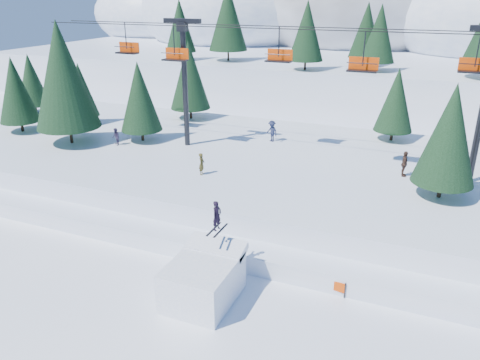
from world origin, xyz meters
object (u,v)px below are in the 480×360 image
at_px(jump_kicker, 204,279).
at_px(banner_far, 399,288).
at_px(chairlift, 318,72).
at_px(banner_near, 319,281).

relative_size(jump_kicker, banner_far, 1.74).
xyz_separation_m(jump_kicker, chairlift, (1.43, 15.88, 8.15)).
distance_m(jump_kicker, banner_far, 10.02).
relative_size(chairlift, banner_near, 16.24).
bearing_deg(banner_near, chairlift, 106.56).
xyz_separation_m(chairlift, banner_far, (7.75, -11.94, -8.78)).
bearing_deg(chairlift, banner_near, -73.44).
distance_m(jump_kicker, banner_near, 6.09).
xyz_separation_m(jump_kicker, banner_near, (5.27, 2.97, -0.63)).
bearing_deg(jump_kicker, banner_far, 23.22).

